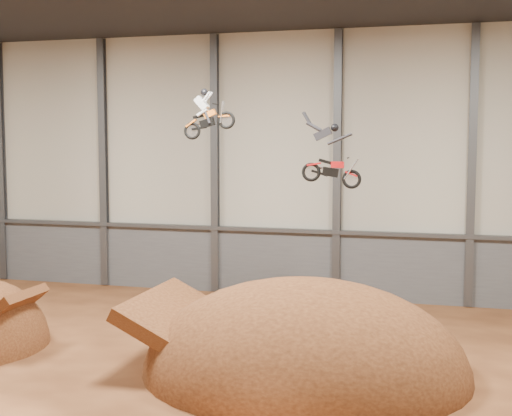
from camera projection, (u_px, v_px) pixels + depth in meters
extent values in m
plane|color=#522A15|center=(169.00, 387.00, 24.13)|extent=(40.00, 40.00, 0.00)
cube|color=beige|center=(276.00, 165.00, 37.84)|extent=(40.00, 0.10, 14.00)
cube|color=#595B61|center=(275.00, 263.00, 38.25)|extent=(39.80, 0.18, 3.50)
cube|color=#47494F|center=(274.00, 230.00, 37.94)|extent=(39.80, 0.35, 0.20)
cube|color=#47494F|center=(1.00, 162.00, 42.08)|extent=(0.40, 0.36, 13.90)
cube|color=#47494F|center=(103.00, 163.00, 40.31)|extent=(0.40, 0.36, 13.90)
cube|color=#47494F|center=(215.00, 165.00, 38.54)|extent=(0.40, 0.36, 13.90)
cube|color=#47494F|center=(337.00, 166.00, 36.77)|extent=(0.40, 0.36, 13.90)
cube|color=#47494F|center=(472.00, 167.00, 34.99)|extent=(0.40, 0.36, 13.90)
ellipsoid|color=#412010|center=(304.00, 373.00, 25.55)|extent=(11.75, 10.39, 6.78)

